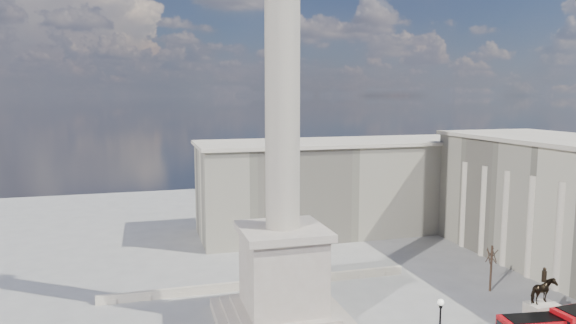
# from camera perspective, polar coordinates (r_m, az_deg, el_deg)

# --- Properties ---
(nelsons_column) EXTENTS (14.00, 14.00, 49.85)m
(nelsons_column) POSITION_cam_1_polar(r_m,az_deg,el_deg) (54.15, -0.61, -5.09)
(nelsons_column) COLOR #B9AB9A
(nelsons_column) RESTS_ON ground
(balustrade_wall) EXTENTS (40.00, 0.60, 1.10)m
(balustrade_wall) POSITION_cam_1_polar(r_m,az_deg,el_deg) (67.95, -3.09, -13.37)
(balustrade_wall) COLOR beige
(balustrade_wall) RESTS_ON ground
(building_northeast) EXTENTS (51.00, 17.00, 16.60)m
(building_northeast) POSITION_cam_1_polar(r_m,az_deg,el_deg) (93.87, 5.59, -2.65)
(building_northeast) COLOR #BEB69B
(building_northeast) RESTS_ON ground
(equestrian_statue) EXTENTS (3.69, 2.77, 7.76)m
(equestrian_statue) POSITION_cam_1_polar(r_m,az_deg,el_deg) (59.27, 26.34, -15.13)
(equestrian_statue) COLOR beige
(equestrian_statue) RESTS_ON ground
(bare_tree_mid) EXTENTS (1.64, 1.64, 6.22)m
(bare_tree_mid) POSITION_cam_1_polar(r_m,az_deg,el_deg) (70.28, 21.71, -9.44)
(bare_tree_mid) COLOR #332319
(bare_tree_mid) RESTS_ON ground
(bare_tree_far) EXTENTS (1.98, 1.98, 8.08)m
(bare_tree_far) POSITION_cam_1_polar(r_m,az_deg,el_deg) (83.28, 26.42, -6.06)
(bare_tree_far) COLOR #332319
(bare_tree_far) RESTS_ON ground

